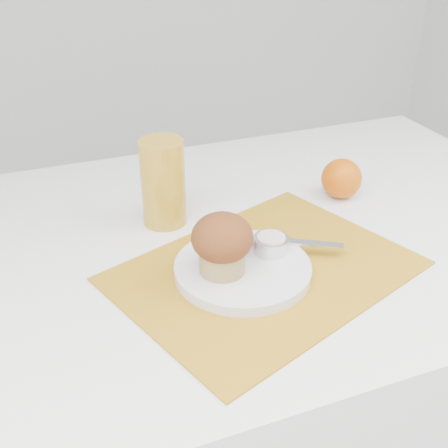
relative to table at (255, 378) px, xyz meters
name	(u,v)px	position (x,y,z in m)	size (l,w,h in m)	color
table	(255,378)	(0.00, 0.00, 0.00)	(1.20, 0.80, 0.75)	white
placemat	(265,271)	(-0.05, -0.13, 0.38)	(0.45, 0.33, 0.00)	#AE7A18
plate	(243,269)	(-0.09, -0.13, 0.39)	(0.21, 0.21, 0.02)	silver
ramekin	(271,244)	(-0.03, -0.11, 0.41)	(0.06, 0.06, 0.02)	silver
cream	(271,238)	(-0.03, -0.11, 0.42)	(0.05, 0.05, 0.01)	silver
raspberry_near	(242,245)	(-0.07, -0.09, 0.41)	(0.02, 0.02, 0.02)	#5B0218
raspberry_far	(257,241)	(-0.05, -0.08, 0.40)	(0.02, 0.02, 0.02)	#580212
butter_knife	(285,241)	(0.00, -0.09, 0.40)	(0.19, 0.02, 0.00)	silver
orange	(341,179)	(0.19, 0.05, 0.41)	(0.08, 0.08, 0.08)	#CB5707
juice_glass	(163,183)	(-0.16, 0.08, 0.45)	(0.08, 0.08, 0.16)	gold
muffin	(222,243)	(-0.12, -0.13, 0.45)	(0.09, 0.09, 0.09)	tan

